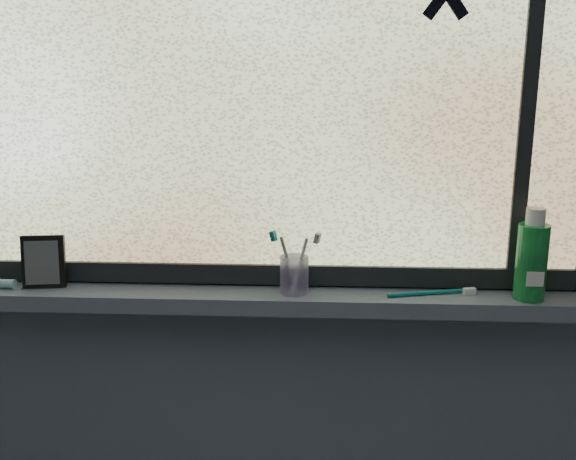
% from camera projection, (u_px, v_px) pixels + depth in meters
% --- Properties ---
extents(wall_back, '(3.00, 0.01, 2.50)m').
position_uv_depth(wall_back, '(270.00, 193.00, 1.59)').
color(wall_back, '#9EA3A8').
rests_on(wall_back, ground).
extents(windowsill, '(1.62, 0.14, 0.04)m').
position_uv_depth(windowsill, '(269.00, 299.00, 1.58)').
color(windowsill, slate).
rests_on(windowsill, wall_back).
extents(window_pane, '(1.50, 0.01, 1.00)m').
position_uv_depth(window_pane, '(269.00, 78.00, 1.50)').
color(window_pane, silver).
rests_on(window_pane, wall_back).
extents(frame_bottom, '(1.60, 0.03, 0.05)m').
position_uv_depth(frame_bottom, '(270.00, 274.00, 1.61)').
color(frame_bottom, black).
rests_on(frame_bottom, windowsill).
extents(frame_mullion, '(0.03, 0.03, 1.00)m').
position_uv_depth(frame_mullion, '(529.00, 78.00, 1.47)').
color(frame_mullion, black).
rests_on(frame_mullion, wall_back).
extents(vanity_mirror, '(0.11, 0.07, 0.13)m').
position_uv_depth(vanity_mirror, '(44.00, 261.00, 1.59)').
color(vanity_mirror, black).
rests_on(vanity_mirror, windowsill).
extents(toothbrush_cup, '(0.09, 0.09, 0.09)m').
position_uv_depth(toothbrush_cup, '(294.00, 275.00, 1.55)').
color(toothbrush_cup, '#A095C5').
rests_on(toothbrush_cup, windowsill).
extents(toothbrush_lying, '(0.24, 0.08, 0.02)m').
position_uv_depth(toothbrush_lying, '(425.00, 292.00, 1.55)').
color(toothbrush_lying, '#0C6E73').
rests_on(toothbrush_lying, windowsill).
extents(mouthwash_bottle, '(0.09, 0.09, 0.18)m').
position_uv_depth(mouthwash_bottle, '(532.00, 254.00, 1.50)').
color(mouthwash_bottle, green).
rests_on(mouthwash_bottle, windowsill).
extents(cream_tube, '(0.06, 0.06, 0.12)m').
position_uv_depth(cream_tube, '(533.00, 261.00, 1.50)').
color(cream_tube, silver).
rests_on(cream_tube, windowsill).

